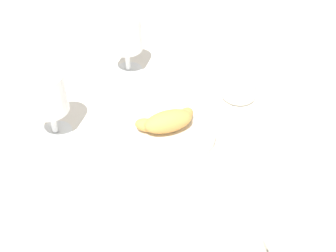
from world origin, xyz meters
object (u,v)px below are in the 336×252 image
at_px(croissant_large, 167,121).
at_px(juice_glass_left, 126,37).
at_px(coffee_cup_near, 250,229).
at_px(coffee_cup_far, 239,89).
at_px(pastry_plate, 168,133).
at_px(juice_glass_right, 47,96).
at_px(folded_napkin, 92,223).

xyz_separation_m(croissant_large, juice_glass_left, (0.11, 0.24, 0.05)).
height_order(croissant_large, juice_glass_left, juice_glass_left).
distance_m(croissant_large, coffee_cup_near, 0.28).
height_order(croissant_large, coffee_cup_far, croissant_large).
distance_m(pastry_plate, coffee_cup_far, 0.21).
height_order(coffee_cup_near, juice_glass_right, juice_glass_right).
bearing_deg(coffee_cup_near, folded_napkin, 126.37).
relative_size(pastry_plate, juice_glass_right, 1.37).
relative_size(coffee_cup_far, juice_glass_left, 0.97).
distance_m(coffee_cup_near, coffee_cup_far, 0.37).
bearing_deg(juice_glass_left, croissant_large, -115.30).
distance_m(juice_glass_left, folded_napkin, 0.47).
bearing_deg(folded_napkin, coffee_cup_near, -53.63).
distance_m(croissant_large, juice_glass_left, 0.27).
bearing_deg(pastry_plate, croissant_large, 63.90).
xyz_separation_m(croissant_large, folded_napkin, (-0.24, -0.05, -0.04)).
height_order(pastry_plate, folded_napkin, pastry_plate).
bearing_deg(croissant_large, juice_glass_left, 64.70).
xyz_separation_m(coffee_cup_near, juice_glass_right, (-0.06, 0.44, 0.07)).
distance_m(coffee_cup_far, juice_glass_left, 0.29).
height_order(coffee_cup_near, coffee_cup_far, same).
bearing_deg(juice_glass_right, folded_napkin, -112.06).
xyz_separation_m(juice_glass_right, folded_napkin, (-0.09, -0.23, -0.09)).
bearing_deg(coffee_cup_far, croissant_large, 171.37).
xyz_separation_m(pastry_plate, juice_glass_left, (0.11, 0.24, 0.08)).
relative_size(croissant_large, folded_napkin, 1.12).
height_order(coffee_cup_far, juice_glass_right, juice_glass_right).
distance_m(coffee_cup_near, juice_glass_left, 0.54).
distance_m(juice_glass_left, juice_glass_right, 0.27).
bearing_deg(coffee_cup_far, pastry_plate, 172.21).
distance_m(pastry_plate, juice_glass_left, 0.28).
bearing_deg(juice_glass_left, pastry_plate, -115.30).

